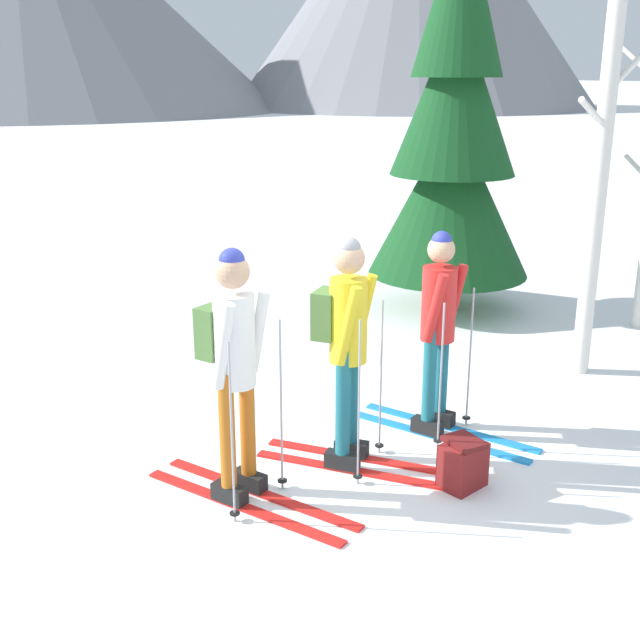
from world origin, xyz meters
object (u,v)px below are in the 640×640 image
object	(u,v)px
skier_in_red	(439,325)
birch_tree_tall	(606,124)
pine_tree_near	(454,133)
skier_in_yellow	(347,339)
skier_in_white	(234,361)
backpack_on_snow_front	(463,463)

from	to	relation	value
skier_in_red	birch_tree_tall	world-z (taller)	birch_tree_tall
skier_in_red	pine_tree_near	distance (m)	3.91
skier_in_red	pine_tree_near	bearing A→B (deg)	50.40
skier_in_yellow	birch_tree_tall	bearing A→B (deg)	9.34
birch_tree_tall	pine_tree_near	bearing A→B (deg)	84.94
skier_in_white	skier_in_yellow	world-z (taller)	skier_in_white
skier_in_yellow	backpack_on_snow_front	distance (m)	1.24
pine_tree_near	skier_in_red	bearing A→B (deg)	-129.60
skier_in_white	pine_tree_near	distance (m)	5.35
pine_tree_near	skier_in_yellow	bearing A→B (deg)	-138.07
skier_in_yellow	skier_in_red	world-z (taller)	skier_in_yellow
skier_in_red	backpack_on_snow_front	xyz separation A→B (m)	(-0.41, -0.86, -0.75)
pine_tree_near	birch_tree_tall	bearing A→B (deg)	-95.06
pine_tree_near	birch_tree_tall	size ratio (longest dim) A/B	1.00
skier_in_yellow	pine_tree_near	world-z (taller)	pine_tree_near
skier_in_yellow	skier_in_red	bearing A→B (deg)	7.68
skier_in_yellow	birch_tree_tall	world-z (taller)	birch_tree_tall
skier_in_white	skier_in_red	size ratio (longest dim) A/B	1.06
pine_tree_near	backpack_on_snow_front	size ratio (longest dim) A/B	12.65
skier_in_white	pine_tree_near	xyz separation A→B (m)	(4.25, 3.04, 1.16)
skier_in_white	skier_in_yellow	bearing A→B (deg)	3.24
pine_tree_near	birch_tree_tall	xyz separation A→B (m)	(-0.22, -2.47, 0.25)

